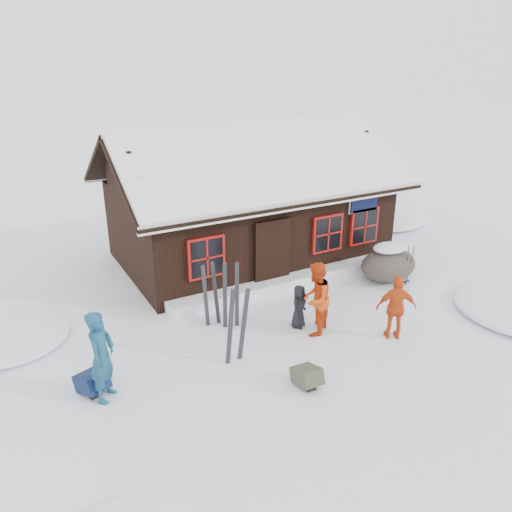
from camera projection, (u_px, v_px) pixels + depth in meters
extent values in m
plane|color=white|center=(291.00, 334.00, 12.02)|extent=(120.00, 120.00, 0.00)
cube|color=black|center=(248.00, 220.00, 16.28)|extent=(8.00, 5.00, 2.50)
cube|color=black|center=(272.00, 164.00, 14.30)|extent=(8.90, 3.14, 1.88)
cube|color=black|center=(227.00, 148.00, 16.70)|extent=(8.90, 3.14, 1.88)
cube|color=white|center=(272.00, 159.00, 14.25)|extent=(8.72, 3.07, 1.86)
cube|color=white|center=(227.00, 144.00, 16.64)|extent=(8.72, 3.07, 1.86)
cube|color=white|center=(247.00, 127.00, 15.17)|extent=(8.81, 0.22, 0.14)
cube|color=silver|center=(299.00, 206.00, 13.43)|extent=(8.90, 0.10, 0.20)
cube|color=black|center=(272.00, 256.00, 14.04)|extent=(1.00, 0.10, 2.00)
cube|color=black|center=(364.00, 202.00, 15.02)|extent=(1.00, 0.06, 0.60)
cube|color=maroon|center=(206.00, 257.00, 13.00)|extent=(1.04, 0.10, 1.14)
cube|color=black|center=(207.00, 258.00, 12.97)|extent=(0.90, 0.04, 1.00)
cube|color=maroon|center=(327.00, 233.00, 14.75)|extent=(1.04, 0.10, 1.14)
cube|color=black|center=(328.00, 234.00, 14.72)|extent=(0.90, 0.04, 1.00)
cube|color=maroon|center=(364.00, 226.00, 15.38)|extent=(1.04, 0.10, 1.14)
cube|color=black|center=(365.00, 226.00, 15.35)|extent=(0.90, 0.04, 1.00)
cube|color=white|center=(293.00, 281.00, 14.45)|extent=(7.60, 0.60, 0.35)
ellipsoid|color=white|center=(8.00, 340.00, 11.75)|extent=(2.80, 2.80, 0.34)
ellipsoid|color=white|center=(376.00, 219.00, 20.49)|extent=(4.00, 4.00, 0.48)
imported|color=navy|center=(102.00, 356.00, 9.45)|extent=(0.77, 0.82, 1.88)
imported|color=red|center=(316.00, 299.00, 11.76)|extent=(1.12, 1.08, 1.81)
imported|color=#CE4515|center=(396.00, 308.00, 11.59)|extent=(1.00, 0.80, 1.59)
imported|color=black|center=(299.00, 306.00, 12.17)|extent=(0.64, 0.60, 1.11)
ellipsoid|color=#4A423B|center=(388.00, 265.00, 14.76)|extent=(1.75, 1.31, 0.96)
ellipsoid|color=white|center=(390.00, 252.00, 14.60)|extent=(1.10, 0.80, 0.25)
cube|color=black|center=(230.00, 328.00, 10.63)|extent=(0.30, 0.10, 1.79)
cube|color=black|center=(244.00, 326.00, 10.72)|extent=(0.27, 0.17, 1.79)
cube|color=black|center=(206.00, 297.00, 12.06)|extent=(0.20, 0.10, 1.73)
cube|color=black|center=(216.00, 294.00, 12.21)|extent=(0.21, 0.08, 1.73)
cube|color=black|center=(225.00, 297.00, 12.03)|extent=(0.13, 0.06, 1.77)
cube|color=black|center=(237.00, 296.00, 12.08)|extent=(0.12, 0.08, 1.77)
cylinder|color=black|center=(407.00, 266.00, 14.40)|extent=(0.09, 0.11, 1.25)
cylinder|color=black|center=(410.00, 265.00, 14.47)|extent=(0.09, 0.11, 1.25)
cube|color=#0F1C43|center=(93.00, 385.00, 9.88)|extent=(0.66, 0.76, 0.35)
cube|color=#3C402E|center=(307.00, 379.00, 10.08)|extent=(0.48, 0.62, 0.33)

